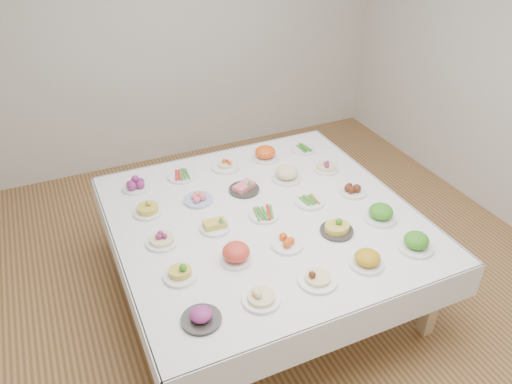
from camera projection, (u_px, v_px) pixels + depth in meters
name	position (u px, v px, depth m)	size (l,w,h in m)	color
room_envelope	(276.00, 74.00, 3.28)	(5.02, 5.02, 2.81)	#A06E42
display_table	(264.00, 223.00, 3.83)	(2.23, 2.23, 0.75)	white
dish_0	(201.00, 315.00, 2.89)	(0.24, 0.24, 0.12)	#2E2C29
dish_1	(261.00, 294.00, 3.02)	(0.23, 0.23, 0.13)	white
dish_2	(318.00, 273.00, 3.16)	(0.27, 0.27, 0.15)	white
dish_3	(368.00, 257.00, 3.29)	(0.23, 0.23, 0.14)	white
dish_4	(416.00, 241.00, 3.43)	(0.24, 0.24, 0.14)	white
dish_5	(180.00, 270.00, 3.20)	(0.22, 0.22, 0.14)	white
dish_6	(236.00, 254.00, 3.33)	(0.21, 0.21, 0.13)	white
dish_7	(287.00, 242.00, 3.47)	(0.22, 0.22, 0.09)	white
dish_8	(337.00, 225.00, 3.59)	(0.24, 0.24, 0.15)	#2E2C29
dish_9	(381.00, 212.00, 3.72)	(0.24, 0.24, 0.14)	white
dish_10	(162.00, 236.00, 3.49)	(0.24, 0.24, 0.13)	white
dish_11	(215.00, 224.00, 3.63)	(0.22, 0.22, 0.11)	white
dish_12	(264.00, 214.00, 3.78)	(0.22, 0.22, 0.05)	white
dish_13	(310.00, 201.00, 3.93)	(0.23, 0.23, 0.05)	white
dish_14	(353.00, 188.00, 4.04)	(0.22, 0.22, 0.10)	white
dish_15	(148.00, 207.00, 3.79)	(0.22, 0.22, 0.13)	white
dish_16	(198.00, 197.00, 3.94)	(0.23, 0.23, 0.09)	#4C66B2
dish_17	(244.00, 186.00, 4.06)	(0.25, 0.25, 0.11)	#2E2C29
dish_18	(287.00, 172.00, 4.19)	(0.24, 0.24, 0.16)	white
dish_19	(326.00, 164.00, 4.34)	(0.23, 0.23, 0.13)	white
dish_20	(136.00, 184.00, 4.09)	(0.23, 0.23, 0.10)	white
dish_21	(182.00, 175.00, 4.25)	(0.24, 0.24, 0.06)	white
dish_22	(225.00, 164.00, 4.37)	(0.24, 0.24, 0.11)	white
dish_23	(265.00, 153.00, 4.50)	(0.23, 0.23, 0.14)	white
dish_24	(304.00, 149.00, 4.65)	(0.22, 0.22, 0.05)	white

